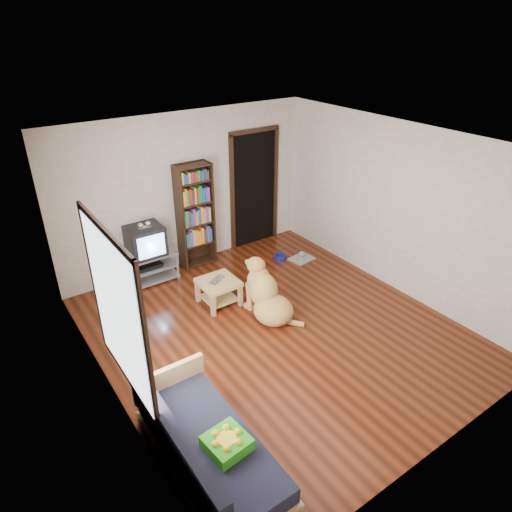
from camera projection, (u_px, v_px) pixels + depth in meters
ground at (276, 330)px, 6.36m from camera, size 5.00×5.00×0.00m
ceiling at (280, 145)px, 5.14m from camera, size 5.00×5.00×0.00m
wall_back at (187, 191)px, 7.56m from camera, size 4.50×0.00×4.50m
wall_front at (453, 355)px, 3.94m from camera, size 4.50×0.00×4.50m
wall_left at (101, 305)px, 4.62m from camera, size 0.00×5.00×5.00m
wall_right at (396, 209)px, 6.89m from camera, size 0.00×5.00×5.00m
green_cushion at (227, 443)px, 4.12m from camera, size 0.40×0.40×0.12m
laptop at (219, 281)px, 6.75m from camera, size 0.35×0.31×0.02m
dog_bowl at (280, 257)px, 8.20m from camera, size 0.22×0.22×0.08m
grey_rag at (302, 259)px, 8.18m from camera, size 0.43×0.36×0.03m
window at (117, 312)px, 4.17m from camera, size 0.03×1.46×1.70m
doorway at (254, 186)px, 8.31m from camera, size 1.03×0.05×2.19m
tv_stand at (149, 267)px, 7.41m from camera, size 0.90×0.45×0.50m
crt_tv at (145, 240)px, 7.21m from camera, size 0.55×0.52×0.58m
bookshelf at (195, 210)px, 7.62m from camera, size 0.60×0.30×1.80m
sofa at (206, 451)px, 4.30m from camera, size 0.80×1.80×0.80m
coffee_table at (219, 288)px, 6.83m from camera, size 0.55×0.55×0.40m
dog at (267, 296)px, 6.53m from camera, size 0.60×1.06×0.89m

